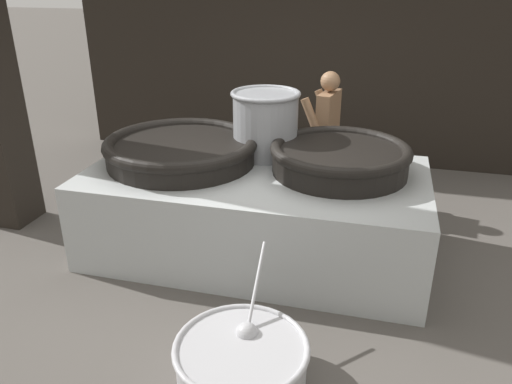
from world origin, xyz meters
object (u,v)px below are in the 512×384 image
(cook, at_px, (326,135))
(prep_bowl_vegetables, at_px, (242,362))
(stock_pot, at_px, (265,123))
(giant_wok_near, at_px, (181,149))
(giant_wok_far, at_px, (340,157))

(cook, distance_m, prep_bowl_vegetables, 3.05)
(stock_pot, bearing_deg, cook, 57.51)
(giant_wok_near, height_order, stock_pot, stock_pot)
(giant_wok_near, bearing_deg, giant_wok_far, 4.16)
(stock_pot, xyz_separation_m, cook, (0.51, 0.80, -0.32))
(stock_pot, relative_size, prep_bowl_vegetables, 0.59)
(cook, xyz_separation_m, prep_bowl_vegetables, (-0.14, -2.98, -0.64))
(giant_wok_far, bearing_deg, cook, 102.91)
(giant_wok_far, relative_size, cook, 0.83)
(giant_wok_near, relative_size, cook, 0.96)
(prep_bowl_vegetables, bearing_deg, giant_wok_far, 78.37)
(giant_wok_far, bearing_deg, prep_bowl_vegetables, -101.63)
(giant_wok_far, relative_size, prep_bowl_vegetables, 1.10)
(giant_wok_far, distance_m, cook, 1.13)
(giant_wok_near, distance_m, cook, 1.73)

